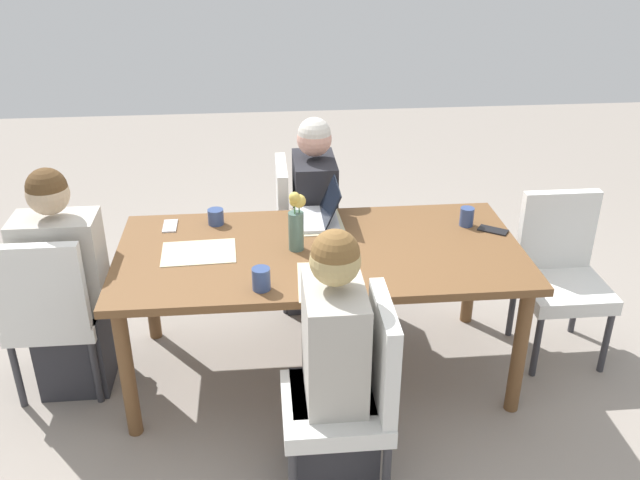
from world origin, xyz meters
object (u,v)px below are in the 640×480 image
(chair_far_left_near, at_px, (302,226))
(chair_head_left_left_far, at_px, (52,307))
(chair_head_right_right_near, at_px, (560,268))
(coffee_mug_centre_left, at_px, (216,217))
(coffee_mug_near_left, at_px, (261,279))
(phone_silver, at_px, (170,226))
(chair_near_left_mid, at_px, (354,389))
(coffee_mug_near_right, at_px, (467,217))
(person_head_left_left_far, at_px, (67,294))
(dining_table, at_px, (320,262))
(phone_black, at_px, (493,230))
(flower_vase, at_px, (296,221))
(laptop_far_left_near, at_px, (321,214))
(person_near_left_mid, at_px, (334,376))
(person_far_left_near, at_px, (315,225))

(chair_far_left_near, relative_size, chair_head_left_left_far, 1.00)
(chair_head_right_right_near, xyz_separation_m, coffee_mug_centre_left, (-1.85, 0.23, 0.28))
(coffee_mug_near_left, relative_size, phone_silver, 0.69)
(chair_near_left_mid, bearing_deg, coffee_mug_near_right, 53.66)
(phone_silver, bearing_deg, chair_head_right_right_near, -97.04)
(chair_far_left_near, relative_size, coffee_mug_near_right, 8.97)
(chair_far_left_near, xyz_separation_m, person_head_left_left_far, (-1.23, -0.75, 0.03))
(dining_table, xyz_separation_m, phone_silver, (-0.77, 0.33, 0.08))
(dining_table, height_order, chair_far_left_near, chair_far_left_near)
(chair_far_left_near, xyz_separation_m, phone_silver, (-0.73, -0.45, 0.24))
(coffee_mug_centre_left, xyz_separation_m, phone_black, (1.45, -0.22, -0.04))
(dining_table, relative_size, phone_silver, 13.42)
(chair_far_left_near, bearing_deg, coffee_mug_centre_left, -137.96)
(flower_vase, height_order, coffee_mug_near_right, flower_vase)
(person_head_left_left_far, height_order, phone_black, person_head_left_left_far)
(chair_far_left_near, bearing_deg, coffee_mug_near_right, -34.48)
(chair_head_right_right_near, distance_m, phone_black, 0.47)
(dining_table, bearing_deg, chair_head_left_left_far, -178.22)
(dining_table, distance_m, flower_vase, 0.26)
(chair_near_left_mid, distance_m, laptop_far_left_near, 1.16)
(chair_far_left_near, height_order, coffee_mug_centre_left, chair_far_left_near)
(person_head_left_left_far, bearing_deg, coffee_mug_near_right, 4.66)
(coffee_mug_near_right, height_order, phone_black, coffee_mug_near_right)
(laptop_far_left_near, relative_size, coffee_mug_centre_left, 3.79)
(chair_head_right_right_near, height_order, laptop_far_left_near, laptop_far_left_near)
(person_near_left_mid, bearing_deg, phone_silver, 125.39)
(phone_black, bearing_deg, dining_table, 41.62)
(person_near_left_mid, distance_m, person_head_left_left_far, 1.47)
(chair_near_left_mid, bearing_deg, chair_head_left_left_far, 151.51)
(person_near_left_mid, relative_size, chair_head_left_left_far, 1.33)
(chair_head_right_right_near, bearing_deg, chair_head_left_left_far, -176.65)
(laptop_far_left_near, bearing_deg, coffee_mug_near_right, -9.31)
(coffee_mug_near_left, distance_m, phone_silver, 0.84)
(chair_head_left_left_far, bearing_deg, phone_black, 4.14)
(chair_head_right_right_near, relative_size, phone_black, 6.00)
(dining_table, height_order, coffee_mug_near_right, coffee_mug_near_right)
(chair_near_left_mid, bearing_deg, phone_black, 47.01)
(coffee_mug_near_right, relative_size, phone_silver, 0.67)
(chair_near_left_mid, height_order, person_near_left_mid, person_near_left_mid)
(chair_head_right_right_near, height_order, flower_vase, flower_vase)
(chair_far_left_near, bearing_deg, laptop_far_left_near, -80.35)
(coffee_mug_near_left, bearing_deg, phone_black, 21.70)
(person_far_left_near, relative_size, person_head_left_left_far, 1.00)
(laptop_far_left_near, relative_size, phone_black, 2.13)
(person_far_left_near, xyz_separation_m, chair_head_right_right_near, (1.29, -0.60, -0.03))
(chair_head_right_right_near, bearing_deg, coffee_mug_near_right, 170.45)
(person_near_left_mid, xyz_separation_m, coffee_mug_near_right, (0.81, 0.94, 0.26))
(chair_far_left_near, bearing_deg, flower_vase, -95.51)
(flower_vase, height_order, coffee_mug_near_left, flower_vase)
(person_far_left_near, relative_size, chair_head_left_left_far, 1.33)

